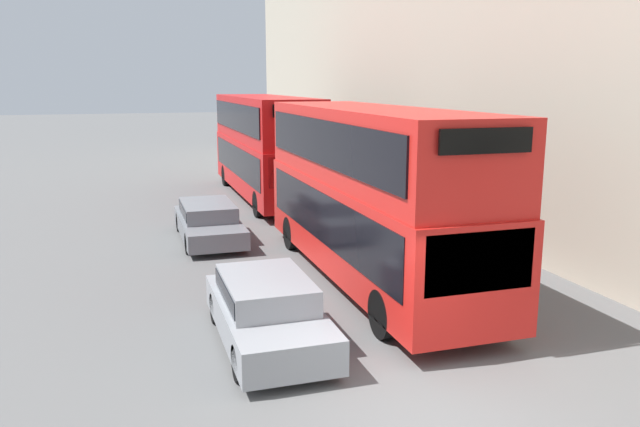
% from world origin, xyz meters
% --- Properties ---
extents(ground_plane, '(200.00, 200.00, 0.00)m').
position_xyz_m(ground_plane, '(0.00, 0.00, 0.00)').
color(ground_plane, '#5B5B5B').
extents(bus_leading, '(2.59, 10.34, 4.41)m').
position_xyz_m(bus_leading, '(1.60, 6.55, 2.43)').
color(bus_leading, red).
rests_on(bus_leading, ground).
extents(bus_second_in_queue, '(2.59, 10.96, 4.42)m').
position_xyz_m(bus_second_in_queue, '(1.60, 18.84, 2.44)').
color(bus_second_in_queue, red).
rests_on(bus_second_in_queue, ground).
extents(car_dark_sedan, '(1.81, 4.33, 1.32)m').
position_xyz_m(car_dark_sedan, '(-1.80, 3.46, 0.70)').
color(car_dark_sedan, gray).
rests_on(car_dark_sedan, ground).
extents(car_hatchback, '(1.79, 4.77, 1.21)m').
position_xyz_m(car_hatchback, '(-1.80, 12.05, 0.65)').
color(car_hatchback, slate).
rests_on(car_hatchback, ground).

